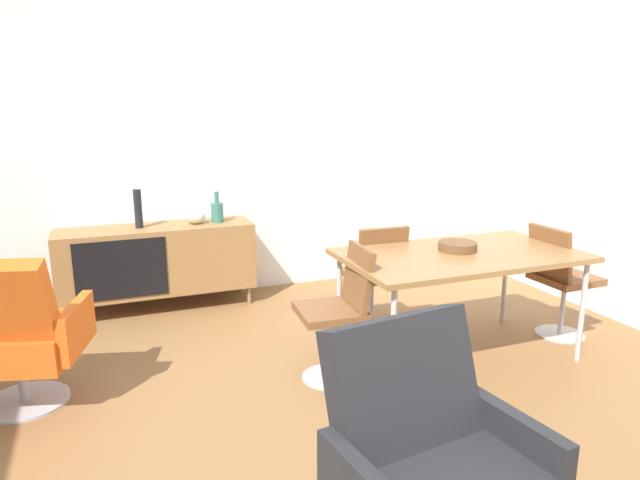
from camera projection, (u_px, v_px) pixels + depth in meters
name	position (u px, v px, depth m)	size (l,w,h in m)	color
ground_plane	(266.00, 448.00, 2.85)	(8.32, 8.32, 0.00)	olive
wall_back	(179.00, 141.00, 4.88)	(6.80, 0.12, 2.80)	white
sideboard	(157.00, 259.00, 4.73)	(1.60, 0.45, 0.72)	olive
vase_cobalt	(138.00, 209.00, 4.58)	(0.06, 0.06, 0.32)	black
vase_sculptural_dark	(196.00, 217.00, 4.77)	(0.16, 0.16, 0.12)	beige
vase_ceramic_small	(217.00, 212.00, 4.83)	(0.11, 0.11, 0.27)	#337266
dining_table	(461.00, 259.00, 3.77)	(1.60, 0.90, 0.74)	olive
wooden_bowl_on_table	(457.00, 246.00, 3.80)	(0.26, 0.26, 0.06)	brown
dining_chair_near_window	(340.00, 308.00, 3.50)	(0.45, 0.43, 0.86)	brown
dining_chair_back_left	(375.00, 274.00, 4.20)	(0.42, 0.44, 0.86)	brown
dining_chair_far_end	(560.00, 277.00, 4.14)	(0.43, 0.41, 0.86)	brown
lounge_chair_red	(11.00, 333.00, 3.12)	(0.83, 0.79, 0.95)	#D85919
armchair_black_shell	(430.00, 461.00, 1.99)	(0.78, 0.73, 0.95)	#262628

